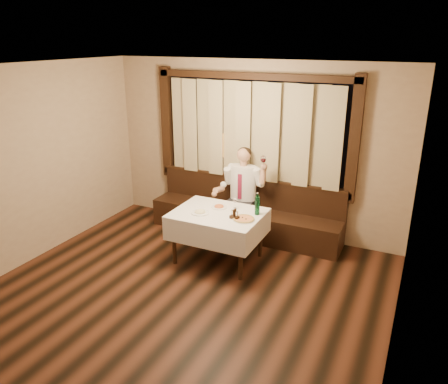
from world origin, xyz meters
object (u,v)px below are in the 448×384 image
at_px(cruet_caddy, 235,216).
at_px(banquette, 245,216).
at_px(dining_table, 218,219).
at_px(pasta_red, 219,205).
at_px(seated_man, 242,187).
at_px(pizza, 244,219).
at_px(green_bottle, 257,205).
at_px(pasta_cream, 200,211).

bearing_deg(cruet_caddy, banquette, 117.81).
distance_m(dining_table, pasta_red, 0.23).
xyz_separation_m(pasta_red, seated_man, (0.03, 0.76, 0.06)).
relative_size(banquette, pizza, 10.38).
distance_m(green_bottle, seated_man, 0.95).
distance_m(dining_table, cruet_caddy, 0.37).
distance_m(dining_table, green_bottle, 0.61).
bearing_deg(banquette, green_bottle, -58.11).
bearing_deg(pasta_cream, pizza, 4.03).
xyz_separation_m(banquette, seated_man, (-0.04, -0.09, 0.54)).
height_order(dining_table, pizza, pizza).
bearing_deg(pasta_red, dining_table, -68.79).
bearing_deg(pizza, green_bottle, 70.75).
distance_m(dining_table, seated_man, 0.95).
bearing_deg(green_bottle, pasta_cream, -157.59).
height_order(banquette, seated_man, seated_man).
relative_size(dining_table, pasta_cream, 4.95).
xyz_separation_m(banquette, pizza, (0.44, -1.11, 0.46)).
xyz_separation_m(pasta_red, cruet_caddy, (0.38, -0.29, 0.02)).
distance_m(banquette, dining_table, 1.08).
height_order(banquette, pasta_red, banquette).
height_order(green_bottle, cruet_caddy, green_bottle).
height_order(dining_table, seated_man, seated_man).
distance_m(pasta_cream, cruet_caddy, 0.53).
relative_size(cruet_caddy, seated_man, 0.10).
bearing_deg(seated_man, pizza, -65.11).
xyz_separation_m(pasta_red, green_bottle, (0.60, -0.00, 0.11)).
distance_m(banquette, pasta_red, 0.98).
height_order(pasta_cream, seated_man, seated_man).
distance_m(pasta_red, pasta_cream, 0.34).
relative_size(banquette, cruet_caddy, 22.33).
xyz_separation_m(pizza, seated_man, (-0.47, 1.02, 0.08)).
bearing_deg(green_bottle, pasta_red, 179.77).
relative_size(pasta_cream, green_bottle, 0.80).
bearing_deg(pasta_cream, cruet_caddy, 2.30).
distance_m(pizza, green_bottle, 0.30).
relative_size(pasta_red, pasta_cream, 0.89).
xyz_separation_m(green_bottle, seated_man, (-0.57, 0.76, -0.05)).
relative_size(green_bottle, seated_man, 0.22).
relative_size(pizza, pasta_red, 1.34).
bearing_deg(cruet_caddy, dining_table, 172.26).
height_order(pizza, seated_man, seated_man).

